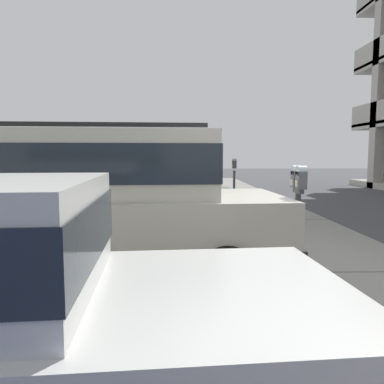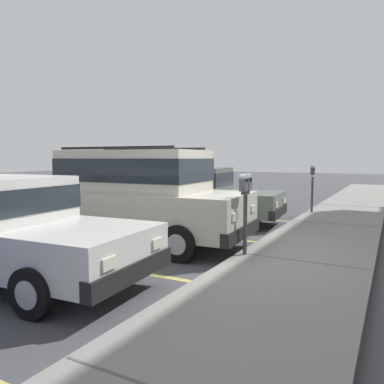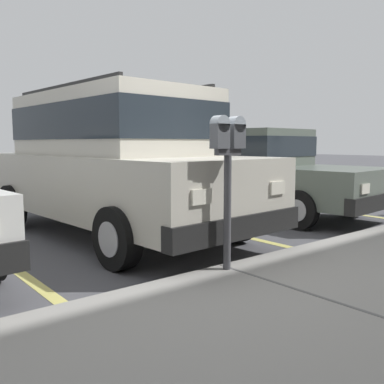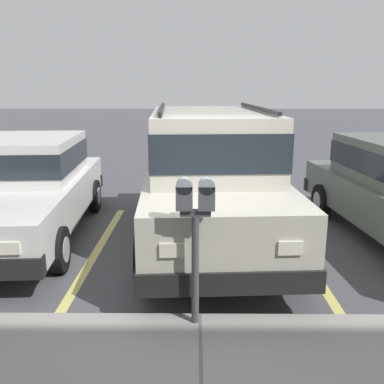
{
  "view_description": "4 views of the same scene",
  "coord_description": "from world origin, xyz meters",
  "px_view_note": "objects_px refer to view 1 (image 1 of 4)",
  "views": [
    {
      "loc": [
        4.77,
        -1.16,
        1.68
      ],
      "look_at": [
        -0.12,
        -1.01,
        1.19
      ],
      "focal_mm": 35.0,
      "sensor_mm": 36.0,
      "label": 1
    },
    {
      "loc": [
        6.17,
        2.61,
        1.82
      ],
      "look_at": [
        -0.22,
        -0.85,
        1.15
      ],
      "focal_mm": 35.0,
      "sensor_mm": 36.0,
      "label": 2
    },
    {
      "loc": [
        2.75,
        3.17,
        1.29
      ],
      "look_at": [
        -0.19,
        -0.46,
        0.76
      ],
      "focal_mm": 40.0,
      "sensor_mm": 36.0,
      "label": 3
    },
    {
      "loc": [
        0.05,
        4.04,
        2.33
      ],
      "look_at": [
        0.09,
        -0.92,
        1.09
      ],
      "focal_mm": 40.0,
      "sensor_mm": 36.0,
      "label": 4
    }
  ],
  "objects_px": {
    "parking_meter_near": "(298,194)",
    "silver_suv": "(104,199)",
    "red_sedan": "(129,195)",
    "parking_meter_far": "(234,176)"
  },
  "relations": [
    {
      "from": "red_sedan",
      "to": "silver_suv",
      "type": "bearing_deg",
      "value": -3.22
    },
    {
      "from": "silver_suv",
      "to": "parking_meter_near",
      "type": "relative_size",
      "value": 3.44
    },
    {
      "from": "parking_meter_near",
      "to": "silver_suv",
      "type": "bearing_deg",
      "value": -94.7
    },
    {
      "from": "red_sedan",
      "to": "parking_meter_far",
      "type": "xyz_separation_m",
      "value": [
        -2.68,
        2.64,
        0.26
      ]
    },
    {
      "from": "red_sedan",
      "to": "parking_meter_near",
      "type": "relative_size",
      "value": 3.25
    },
    {
      "from": "silver_suv",
      "to": "parking_meter_near",
      "type": "bearing_deg",
      "value": 81.93
    },
    {
      "from": "parking_meter_near",
      "to": "parking_meter_far",
      "type": "bearing_deg",
      "value": 179.76
    },
    {
      "from": "silver_suv",
      "to": "parking_meter_near",
      "type": "distance_m",
      "value": 2.53
    },
    {
      "from": "red_sedan",
      "to": "parking_meter_near",
      "type": "bearing_deg",
      "value": 34.09
    },
    {
      "from": "red_sedan",
      "to": "parking_meter_near",
      "type": "distance_m",
      "value": 4.16
    }
  ]
}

